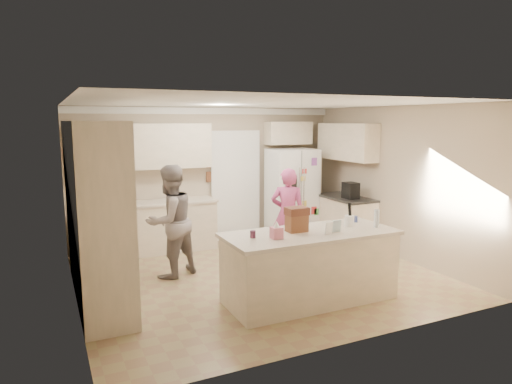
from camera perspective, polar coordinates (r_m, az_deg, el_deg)
name	(u,v)px	position (r m, az deg, el deg)	size (l,w,h in m)	color
floor	(260,277)	(7.07, 0.48, -10.60)	(5.20, 4.60, 0.02)	#8B6B4D
ceiling	(260,102)	(6.67, 0.51, 11.13)	(5.20, 4.60, 0.02)	white
wall_back	(208,176)	(8.87, -5.98, 2.06)	(5.20, 0.02, 2.60)	#B8A78D
wall_front	(357,224)	(4.81, 12.52, -3.95)	(5.20, 0.02, 2.60)	#B8A78D
wall_left	(70,206)	(6.11, -22.19, -1.68)	(0.02, 4.60, 2.60)	#B8A78D
wall_right	(397,182)	(8.21, 17.16, 1.16)	(0.02, 4.60, 2.60)	#B8A78D
crown_back	(208,111)	(8.76, -6.00, 10.04)	(5.20, 0.08, 0.12)	white
pantry_bank	(95,211)	(6.35, -19.43, -2.29)	(0.60, 2.60, 2.35)	beige
back_base_cab	(154,228)	(8.41, -12.62, -4.43)	(2.20, 0.60, 0.88)	beige
back_countertop	(153,203)	(8.31, -12.71, -1.36)	(2.24, 0.63, 0.04)	beige
back_upper_cab	(150,146)	(8.33, -13.15, 5.58)	(2.20, 0.35, 0.80)	beige
doorway_opening	(235,187)	(9.07, -2.61, 0.65)	(0.90, 0.06, 2.10)	black
doorway_casing	(236,187)	(9.03, -2.52, 0.63)	(1.02, 0.03, 2.22)	white
wall_frame_upper	(210,163)	(8.81, -5.80, 3.65)	(0.15, 0.02, 0.20)	brown
wall_frame_lower	(210,177)	(8.84, -5.77, 1.91)	(0.15, 0.02, 0.20)	brown
refrigerator	(292,194)	(9.11, 4.51, -0.27)	(0.90, 0.70, 1.80)	white
fridge_seam	(301,197)	(8.81, 5.65, -0.61)	(0.01, 0.02, 1.78)	gray
fridge_dispenser	(291,185)	(8.65, 4.46, 0.91)	(0.22, 0.03, 0.35)	black
fridge_handle_l	(299,189)	(8.75, 5.43, 0.32)	(0.02, 0.02, 0.85)	silver
fridge_handle_r	(304,189)	(8.80, 5.99, 0.36)	(0.02, 0.02, 0.85)	silver
over_fridge_cab	(288,133)	(9.31, 4.03, 7.35)	(0.95, 0.35, 0.45)	beige
right_base_cab	(345,221)	(8.92, 11.11, -3.62)	(0.60, 1.20, 0.88)	beige
right_countertop	(346,198)	(8.83, 11.14, -0.71)	(0.63, 1.24, 0.04)	#2D2B28
right_upper_cab	(347,142)	(8.96, 11.29, 6.18)	(0.35, 1.50, 0.70)	beige
coffee_maker	(351,191)	(8.62, 11.75, 0.18)	(0.22, 0.28, 0.30)	black
island_base	(310,268)	(6.10, 6.74, -9.41)	(2.20, 0.90, 0.88)	beige
island_top	(310,234)	(5.98, 6.82, -5.21)	(2.28, 0.96, 0.05)	beige
utensil_crock	(349,221)	(6.35, 11.59, -3.56)	(0.13, 0.13, 0.15)	white
tissue_box	(276,233)	(5.60, 2.58, -5.12)	(0.13, 0.13, 0.14)	pink
tissue_plume	(277,224)	(5.58, 2.59, -4.02)	(0.08, 0.08, 0.08)	white
dollhouse_body	(297,223)	(5.95, 5.10, -3.91)	(0.26, 0.18, 0.22)	brown
dollhouse_roof	(297,211)	(5.92, 5.12, -2.40)	(0.28, 0.20, 0.10)	#592D1E
jam_jar	(253,234)	(5.63, -0.40, -5.30)	(0.07, 0.07, 0.09)	#59263F
greeting_card_a	(329,228)	(5.87, 9.12, -4.47)	(0.12, 0.01, 0.16)	white
greeting_card_b	(337,226)	(5.99, 10.04, -4.22)	(0.12, 0.01, 0.16)	silver
water_bottle	(377,219)	(6.37, 14.84, -3.22)	(0.07, 0.07, 0.24)	silver
shaker_salt	(352,219)	(6.59, 11.89, -3.38)	(0.05, 0.05, 0.09)	#4D5FAC
shaker_pepper	(356,219)	(6.63, 12.37, -3.32)	(0.05, 0.05, 0.09)	#4D5FAC
teen_boy	(170,221)	(6.99, -10.67, -3.62)	(0.83, 0.65, 1.71)	gray
teen_girl	(288,214)	(7.71, 4.00, -2.80)	(0.57, 0.38, 1.58)	#C65173
fridge_magnets	(301,197)	(8.80, 5.67, -0.62)	(0.76, 0.02, 1.44)	tan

